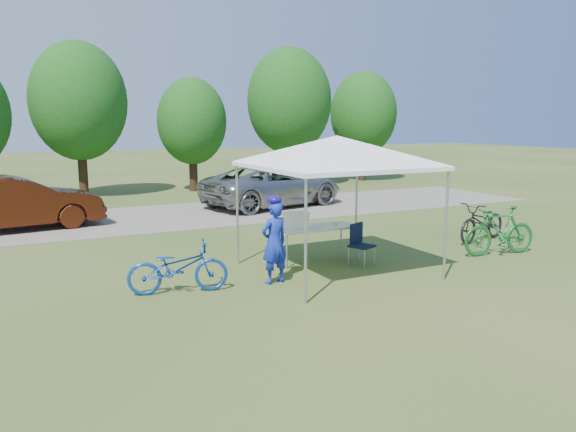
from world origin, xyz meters
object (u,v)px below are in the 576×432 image
folding_chair (359,240)px  folding_table (315,229)px  bike_dark (483,222)px  cyclist (274,243)px  bike_blue (178,268)px  cooler (296,220)px  sedan (16,203)px  bike_green (500,231)px  minivan (273,186)px

folding_chair → folding_table: bearing=110.6°
bike_dark → cyclist: bearing=-95.3°
folding_chair → bike_blue: bike_blue is taller
bike_blue → bike_dark: bike_dark is taller
bike_dark → folding_table: bearing=-106.1°
cooler → sedan: bearing=127.8°
folding_chair → bike_dark: size_ratio=0.46×
sedan → cyclist: bearing=-159.6°
folding_chair → cyclist: (-2.20, -0.45, 0.26)m
folding_chair → bike_green: bearing=-35.4°
cyclist → bike_green: (5.51, -0.29, -0.22)m
cooler → sedan: (-5.22, 6.72, -0.16)m
bike_blue → bike_green: (7.29, -0.49, 0.09)m
bike_dark → minivan: size_ratio=0.36×
folding_table → cyclist: cyclist is taller
cooler → cyclist: (-1.06, -1.14, -0.15)m
cooler → bike_green: bike_green is taller
bike_blue → cyclist: bearing=-84.4°
cyclist → bike_green: cyclist is taller
cooler → folding_chair: bearing=-31.6°
folding_chair → sedan: sedan is taller
bike_dark → sedan: sedan is taller
bike_dark → folding_chair: bearing=-96.7°
bike_blue → sedan: 8.02m
folding_table → cyclist: 1.92m
folding_chair → cyclist: cyclist is taller
folding_chair → bike_green: bike_green is taller
folding_table → sedan: size_ratio=0.40×
cooler → bike_blue: bearing=-161.8°
cooler → bike_blue: cooler is taller
folding_table → bike_dark: bike_dark is taller
folding_chair → cooler: (-1.14, 0.70, 0.41)m
folding_chair → cooler: size_ratio=1.79×
minivan → cyclist: bearing=141.9°
folding_chair → bike_dark: 4.13m
folding_table → bike_dark: size_ratio=0.96×
folding_chair → bike_green: 3.39m
bike_green → cyclist: bearing=-83.7°
bike_green → sedan: bearing=-120.8°
cooler → cyclist: bearing=-132.9°
folding_chair → minivan: 8.43m
bike_green → cooler: bearing=-98.5°
folding_chair → sedan: (-6.36, 7.42, 0.25)m
folding_chair → bike_dark: (4.10, 0.53, -0.02)m
minivan → folding_chair: bearing=154.2°
bike_green → bike_dark: (0.79, 1.26, -0.05)m
folding_chair → bike_dark: bike_dark is taller
folding_table → cooler: 0.52m
folding_chair → bike_blue: (-3.98, -0.24, -0.05)m
folding_table → cyclist: (-1.54, -1.14, 0.07)m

